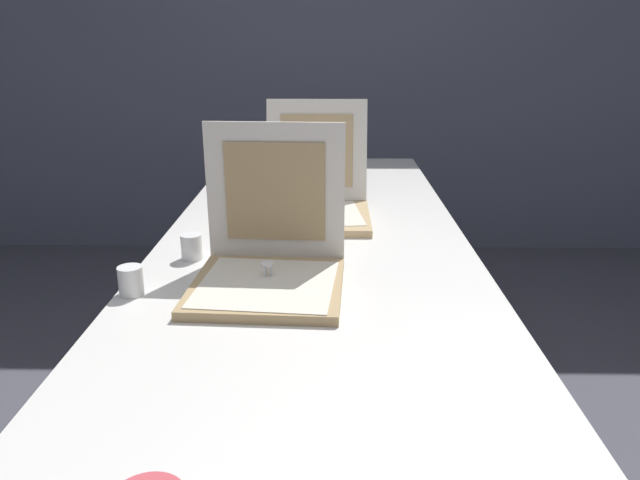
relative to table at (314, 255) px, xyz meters
The scene contains 7 objects.
wall_back 2.17m from the table, 90.00° to the left, with size 10.00×0.10×2.60m, color slate.
table is the anchor object (origin of this frame).
pizza_box_front 0.35m from the table, 106.06° to the right, with size 0.35×0.35×0.35m.
pizza_box_middle 0.25m from the table, 90.20° to the left, with size 0.33×0.42×0.34m.
cup_white_far 0.46m from the table, 116.16° to the left, with size 0.05×0.05×0.06m, color white.
cup_white_near_left 0.55m from the table, 135.75° to the right, with size 0.05×0.05×0.06m, color white.
cup_white_near_center 0.35m from the table, 153.29° to the right, with size 0.05×0.05×0.06m, color white.
Camera 1 is at (0.04, -0.95, 1.27)m, focal length 34.14 mm.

